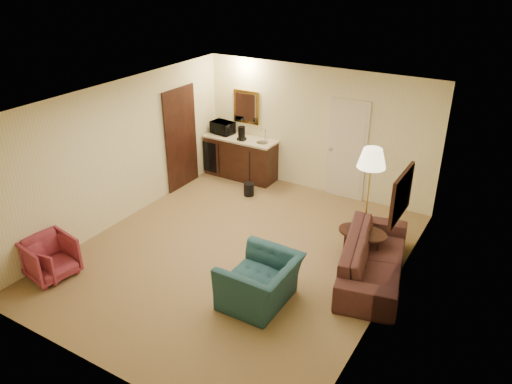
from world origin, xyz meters
TOP-DOWN VIEW (x-y plane):
  - ground at (0.00, 0.00)m, footprint 6.00×6.00m
  - room_walls at (-0.10, 0.77)m, footprint 5.02×6.01m
  - wetbar_cabinet at (-1.65, 2.72)m, footprint 1.64×0.58m
  - sofa at (2.15, 0.56)m, footprint 1.13×2.33m
  - teal_armchair at (0.97, -0.90)m, footprint 0.71×1.08m
  - rose_chair_near at (-2.15, -2.00)m, footprint 0.76×0.80m
  - rose_chair_far at (-2.15, -1.96)m, footprint 0.65×0.68m
  - coffee_table at (1.80, 1.00)m, footprint 0.92×0.74m
  - floor_lamp at (1.70, 1.40)m, footprint 0.56×0.56m
  - waste_bin at (-1.00, 2.00)m, footprint 0.27×0.27m
  - microwave at (-2.15, 2.77)m, footprint 0.53×0.33m
  - coffee_maker at (-1.56, 2.62)m, footprint 0.16×0.16m

SIDE VIEW (x-z plane):
  - ground at x=0.00m, z-range 0.00..0.00m
  - waste_bin at x=-1.00m, z-range 0.00..0.27m
  - coffee_table at x=1.80m, z-range 0.00..0.47m
  - rose_chair_far at x=-2.15m, z-range 0.00..0.62m
  - rose_chair_near at x=-2.15m, z-range 0.00..0.72m
  - sofa at x=2.15m, z-range 0.00..0.88m
  - wetbar_cabinet at x=-1.65m, z-range 0.00..0.92m
  - teal_armchair at x=0.97m, z-range 0.00..0.94m
  - floor_lamp at x=1.70m, z-range 0.00..1.77m
  - coffee_maker at x=-1.56m, z-range 0.92..1.22m
  - microwave at x=-2.15m, z-range 0.92..1.26m
  - room_walls at x=-0.10m, z-range 0.41..3.02m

